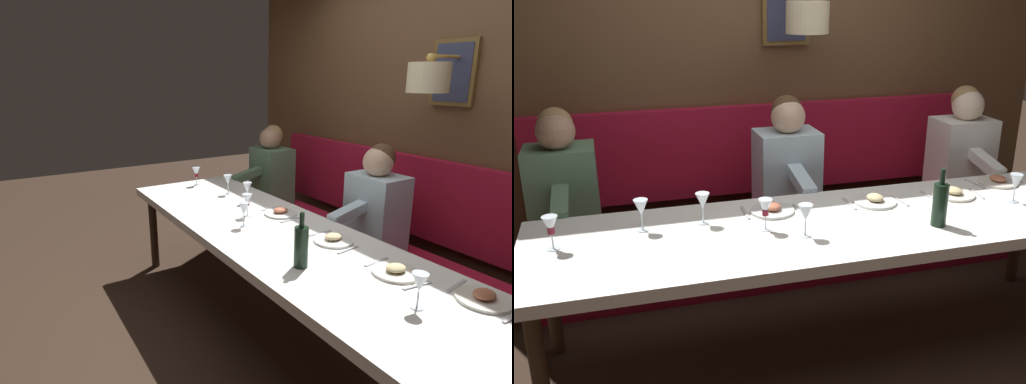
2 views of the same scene
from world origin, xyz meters
TOP-DOWN VIEW (x-y plane):
  - ground_plane at (0.00, 0.00)m, footprint 12.00×12.00m
  - dining_table at (0.00, 0.00)m, footprint 0.90×3.12m
  - banquette_bench at (0.89, 0.00)m, footprint 0.52×3.32m
  - back_wall_panel at (1.46, -0.00)m, footprint 0.59×4.52m
  - diner_nearest at (0.88, -1.33)m, footprint 0.60×0.40m
  - diner_near at (0.88, -0.02)m, footprint 0.60×0.40m
  - diner_middle at (0.88, 1.37)m, footprint 0.60×0.40m
  - place_setting_0 at (0.22, 0.28)m, footprint 0.24×0.31m
  - place_setting_1 at (0.17, -0.81)m, footprint 0.24×0.32m
  - place_setting_2 at (0.19, -0.32)m, footprint 0.24×0.32m
  - place_setting_3 at (0.29, -1.20)m, footprint 0.24×0.32m
  - wine_glass_0 at (0.16, 0.97)m, footprint 0.07×0.07m
  - wine_glass_1 at (-0.00, 0.38)m, footprint 0.07×0.07m
  - wine_glass_2 at (-0.01, -1.07)m, footprint 0.07×0.07m
  - wine_glass_3 at (0.17, 0.66)m, footprint 0.07×0.07m
  - wine_glass_4 at (-0.13, 0.21)m, footprint 0.07×0.07m
  - wine_glass_5 at (0.06, 1.38)m, footprint 0.07×0.07m
  - wine_bottle at (-0.19, -0.48)m, footprint 0.08×0.08m

SIDE VIEW (x-z plane):
  - ground_plane at x=0.00m, z-range 0.00..0.00m
  - banquette_bench at x=0.89m, z-range 0.00..0.45m
  - dining_table at x=0.00m, z-range 0.31..1.05m
  - place_setting_0 at x=0.22m, z-range 0.73..0.78m
  - place_setting_1 at x=0.17m, z-range 0.73..0.78m
  - place_setting_2 at x=0.19m, z-range 0.73..0.78m
  - place_setting_3 at x=0.29m, z-range 0.73..0.78m
  - diner_nearest at x=0.88m, z-range 0.42..1.21m
  - diner_near at x=0.88m, z-range 0.42..1.21m
  - diner_middle at x=0.88m, z-range 0.42..1.21m
  - wine_glass_5 at x=0.06m, z-range 0.77..0.94m
  - wine_glass_1 at x=0.00m, z-range 0.77..0.94m
  - wine_bottle at x=-0.19m, z-range 0.71..1.01m
  - wine_glass_0 at x=0.16m, z-range 0.77..0.94m
  - wine_glass_2 at x=-0.01m, z-range 0.77..0.94m
  - wine_glass_3 at x=0.17m, z-range 0.77..0.94m
  - wine_glass_4 at x=-0.13m, z-range 0.77..0.94m
  - back_wall_panel at x=1.46m, z-range -0.09..2.81m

